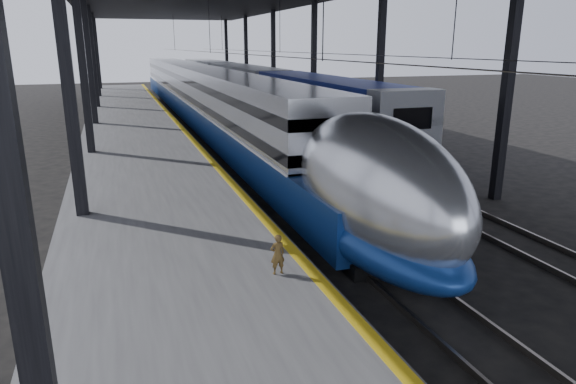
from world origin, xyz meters
name	(u,v)px	position (x,y,z in m)	size (l,w,h in m)	color
ground	(321,286)	(0.00, 0.00, 0.00)	(160.00, 160.00, 0.00)	black
platform	(137,142)	(-3.50, 20.00, 0.50)	(6.00, 80.00, 1.00)	#4C4C4F
yellow_strip	(184,131)	(-0.70, 20.00, 1.00)	(0.30, 80.00, 0.01)	gold
rails	(267,141)	(4.50, 20.00, 0.08)	(6.52, 80.00, 0.16)	slate
tgv_train	(203,98)	(2.00, 28.68, 2.03)	(3.02, 65.20, 4.33)	silver
second_train	(247,89)	(7.00, 34.59, 2.12)	(3.04, 56.05, 4.18)	navy
child	(277,254)	(-1.47, -0.95, 1.47)	(0.34, 0.22, 0.93)	#523D1B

